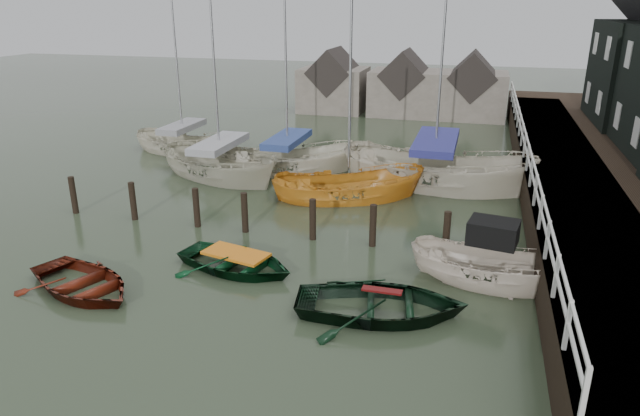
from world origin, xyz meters
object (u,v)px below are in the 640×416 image
(motorboat, at_px, (488,281))
(sailboat_d, at_px, (433,184))
(sailboat_e, at_px, (184,151))
(rowboat_green, at_px, (237,269))
(sailboat_a, at_px, (221,176))
(sailboat_c, at_px, (348,198))
(rowboat_red, at_px, (83,291))
(sailboat_b, at_px, (288,170))
(rowboat_dkgreen, at_px, (381,315))

(motorboat, xyz_separation_m, sailboat_d, (-2.30, 8.78, -0.03))
(motorboat, height_order, sailboat_e, sailboat_e)
(rowboat_green, xyz_separation_m, sailboat_a, (-4.42, 8.42, 0.06))
(sailboat_a, height_order, sailboat_c, sailboat_a)
(sailboat_e, bearing_deg, rowboat_green, -134.03)
(rowboat_green, distance_m, sailboat_e, 14.51)
(rowboat_red, height_order, sailboat_c, sailboat_c)
(sailboat_e, bearing_deg, sailboat_c, -104.17)
(rowboat_red, relative_size, sailboat_e, 0.37)
(rowboat_green, xyz_separation_m, sailboat_d, (4.82, 9.83, 0.06))
(sailboat_d, bearing_deg, sailboat_b, 99.04)
(rowboat_dkgreen, relative_size, sailboat_d, 0.33)
(rowboat_red, xyz_separation_m, sailboat_c, (5.18, 9.57, 0.01))
(sailboat_b, distance_m, sailboat_d, 6.69)
(sailboat_a, distance_m, sailboat_c, 6.24)
(sailboat_c, bearing_deg, sailboat_d, -71.03)
(sailboat_a, relative_size, sailboat_e, 1.13)
(sailboat_b, bearing_deg, sailboat_d, -109.35)
(motorboat, height_order, sailboat_c, sailboat_c)
(sailboat_c, relative_size, sailboat_d, 0.82)
(sailboat_b, distance_m, sailboat_e, 6.57)
(rowboat_red, relative_size, sailboat_a, 0.33)
(sailboat_b, relative_size, sailboat_c, 1.04)
(sailboat_b, relative_size, sailboat_e, 1.09)
(rowboat_red, relative_size, motorboat, 0.79)
(motorboat, bearing_deg, rowboat_green, 108.48)
(rowboat_red, height_order, rowboat_green, rowboat_red)
(sailboat_c, bearing_deg, rowboat_red, 130.46)
(rowboat_green, distance_m, sailboat_b, 10.34)
(rowboat_green, xyz_separation_m, motorboat, (7.12, 1.06, 0.09))
(rowboat_dkgreen, bearing_deg, sailboat_b, 19.04)
(rowboat_red, height_order, sailboat_d, sailboat_d)
(rowboat_red, distance_m, sailboat_b, 12.64)
(sailboat_a, bearing_deg, sailboat_d, -58.14)
(rowboat_green, relative_size, sailboat_b, 0.34)
(rowboat_green, height_order, motorboat, motorboat)
(motorboat, bearing_deg, sailboat_c, 51.41)
(rowboat_red, height_order, rowboat_dkgreen, rowboat_dkgreen)
(sailboat_e, bearing_deg, sailboat_b, -94.34)
(sailboat_a, relative_size, sailboat_c, 1.07)
(motorboat, relative_size, sailboat_d, 0.36)
(rowboat_dkgreen, height_order, sailboat_e, sailboat_e)
(rowboat_red, distance_m, sailboat_c, 10.88)
(rowboat_red, xyz_separation_m, sailboat_a, (-0.94, 10.79, 0.06))
(rowboat_red, relative_size, sailboat_c, 0.35)
(rowboat_red, height_order, sailboat_a, sailboat_a)
(sailboat_c, bearing_deg, sailboat_b, 29.01)
(rowboat_red, bearing_deg, rowboat_dkgreen, -60.49)
(sailboat_c, bearing_deg, motorboat, -159.72)
(motorboat, relative_size, sailboat_c, 0.45)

